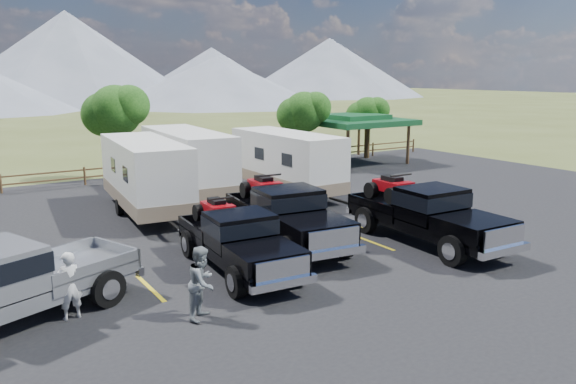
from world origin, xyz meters
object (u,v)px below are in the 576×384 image
trailer_right (287,162)px  person_a (69,286)px  trailer_left (145,176)px  pickup_silver (5,284)px  rig_center (285,213)px  person_b (202,282)px  trailer_center (188,163)px  pavilion (354,121)px  rig_left (237,238)px  rig_right (425,213)px

trailer_right → person_a: bearing=-143.1°
trailer_left → person_a: bearing=-113.1°
trailer_left → pickup_silver: size_ratio=1.32×
rig_center → person_b: bearing=-133.8°
trailer_center → pickup_silver: size_ratio=1.35×
trailer_right → trailer_center: bearing=155.3°
rig_center → trailer_left: size_ratio=0.76×
pavilion → person_a: 26.37m
rig_left → pickup_silver: size_ratio=0.89×
rig_left → trailer_left: (-0.04, 8.15, 0.66)m
pavilion → rig_center: pavilion is taller
rig_right → person_b: bearing=-168.0°
trailer_center → trailer_right: trailer_center is taller
trailer_right → rig_right: bearing=-92.0°
trailer_left → pickup_silver: (-6.28, -8.67, -0.61)m
rig_left → rig_right: (6.78, -1.07, 0.11)m
trailer_left → rig_center: bearing=-62.6°
trailer_right → rig_center: bearing=-123.5°
trailer_center → trailer_right: size_ratio=1.06×
pavilion → trailer_left: (-16.28, -6.36, -1.13)m
trailer_center → trailer_right: bearing=-20.2°
trailer_left → person_b: 11.05m
rig_left → rig_center: (2.64, 1.49, 0.11)m
trailer_right → person_a: 15.16m
pavilion → rig_left: 21.85m
pavilion → rig_center: (-13.60, -13.01, -1.68)m
trailer_left → person_b: bearing=-96.4°
rig_left → trailer_right: bearing=53.9°
rig_left → rig_right: 6.87m
pavilion → pickup_silver: size_ratio=0.91×
rig_left → rig_center: rig_center is taller
person_a → pavilion: bearing=-152.6°
rig_center → trailer_right: size_ratio=0.78×
rig_center → rig_right: bearing=-25.5°
trailer_left → trailer_right: size_ratio=1.03×
person_a → rig_right: bearing=170.9°
person_a → trailer_left: bearing=-127.2°
trailer_right → person_b: trailer_right is taller
pavilion → rig_right: (-9.46, -15.58, -1.68)m
rig_center → trailer_right: trailer_right is taller
pickup_silver → person_a: pickup_silver is taller
rig_center → trailer_center: trailer_center is taller
rig_right → pickup_silver: size_ratio=0.99×
person_a → pickup_silver: bearing=-28.5°
rig_left → trailer_center: (2.68, 10.17, 0.71)m
pickup_silver → rig_left: bearing=73.6°
pavilion → rig_right: pavilion is taller
trailer_right → person_a: trailer_right is taller
trailer_center → person_a: trailer_center is taller
rig_left → trailer_center: bearing=79.4°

